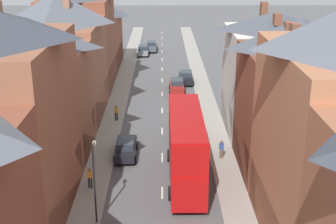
% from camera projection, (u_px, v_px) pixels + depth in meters
% --- Properties ---
extents(pavement_left, '(2.20, 104.00, 0.14)m').
position_uv_depth(pavement_left, '(117.00, 104.00, 52.89)').
color(pavement_left, gray).
rests_on(pavement_left, ground).
extents(pavement_right, '(2.20, 104.00, 0.14)m').
position_uv_depth(pavement_right, '(207.00, 104.00, 53.01)').
color(pavement_right, gray).
rests_on(pavement_right, ground).
extents(centre_line_dashes, '(0.14, 97.80, 0.01)m').
position_uv_depth(centre_line_dashes, '(162.00, 110.00, 51.09)').
color(centre_line_dashes, silver).
rests_on(centre_line_dashes, ground).
extents(terrace_row_left, '(8.00, 73.42, 14.01)m').
position_uv_depth(terrace_row_left, '(34.00, 89.00, 37.04)').
color(terrace_row_left, brown).
rests_on(terrace_row_left, ground).
extents(double_decker_bus_lead, '(2.74, 10.80, 5.30)m').
position_uv_depth(double_decker_bus_lead, '(186.00, 146.00, 35.11)').
color(double_decker_bus_lead, '#B70F0F').
rests_on(double_decker_bus_lead, ground).
extents(car_near_blue, '(1.90, 4.60, 1.58)m').
position_uv_depth(car_near_blue, '(143.00, 50.00, 76.53)').
color(car_near_blue, gray).
rests_on(car_near_blue, ground).
extents(car_near_silver, '(1.90, 4.20, 1.70)m').
position_uv_depth(car_near_silver, '(177.00, 85.00, 57.16)').
color(car_near_silver, maroon).
rests_on(car_near_silver, ground).
extents(car_parked_left_a, '(1.90, 4.42, 1.70)m').
position_uv_depth(car_parked_left_a, '(151.00, 46.00, 79.22)').
color(car_parked_left_a, '#4C515B').
rests_on(car_parked_left_a, ground).
extents(car_parked_right_a, '(1.90, 4.00, 1.68)m').
position_uv_depth(car_parked_right_a, '(186.00, 77.00, 60.71)').
color(car_parked_right_a, black).
rests_on(car_parked_right_a, ground).
extents(car_mid_black, '(1.90, 4.50, 1.60)m').
position_uv_depth(car_mid_black, '(126.00, 147.00, 39.77)').
color(car_mid_black, black).
rests_on(car_mid_black, ground).
extents(delivery_van, '(2.20, 5.20, 2.41)m').
position_uv_depth(delivery_van, '(181.00, 118.00, 45.06)').
color(delivery_van, white).
rests_on(delivery_van, ground).
extents(pedestrian_mid_left, '(0.36, 0.22, 1.61)m').
position_uv_depth(pedestrian_mid_left, '(90.00, 177.00, 34.24)').
color(pedestrian_mid_left, '#23232D').
rests_on(pedestrian_mid_left, pavement_left).
extents(pedestrian_mid_right, '(0.36, 0.22, 1.61)m').
position_uv_depth(pedestrian_mid_right, '(221.00, 148.00, 39.05)').
color(pedestrian_mid_right, brown).
rests_on(pedestrian_mid_right, pavement_right).
extents(pedestrian_far_left, '(0.36, 0.22, 1.61)m').
position_uv_depth(pedestrian_far_left, '(116.00, 112.00, 47.53)').
color(pedestrian_far_left, '#23232D').
rests_on(pedestrian_far_left, pavement_left).
extents(street_lamp, '(0.20, 1.12, 5.50)m').
position_uv_depth(street_lamp, '(95.00, 178.00, 29.37)').
color(street_lamp, black).
rests_on(street_lamp, ground).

